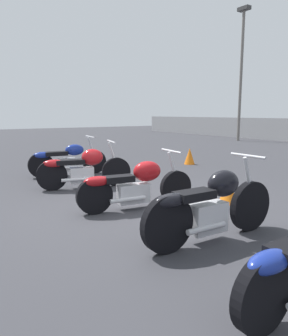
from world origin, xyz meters
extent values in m
plane|color=#38383D|center=(0.00, 0.00, 0.00)|extent=(60.00, 60.00, 0.00)
cylinder|color=slate|center=(-8.40, 12.10, 3.54)|extent=(0.16, 0.16, 7.09)
cube|color=#333333|center=(-8.40, 12.10, 7.19)|extent=(0.70, 0.35, 0.20)
cylinder|color=black|center=(-3.26, 0.76, 0.31)|extent=(0.17, 0.63, 0.62)
cylinder|color=black|center=(-3.42, -0.60, 0.31)|extent=(0.17, 0.63, 0.62)
cube|color=silver|center=(-3.35, 0.01, 0.28)|extent=(0.26, 0.51, 0.34)
ellipsoid|color=navy|center=(-3.32, 0.24, 0.65)|extent=(0.30, 0.50, 0.28)
cube|color=black|center=(-3.37, -0.22, 0.58)|extent=(0.30, 0.57, 0.10)
ellipsoid|color=navy|center=(-3.41, -0.55, 0.56)|extent=(0.25, 0.46, 0.16)
cylinder|color=silver|center=(-3.27, 0.66, 0.97)|extent=(0.73, 0.12, 0.04)
cylinder|color=silver|center=(-3.26, 0.71, 0.64)|extent=(0.08, 0.26, 0.64)
cylinder|color=silver|center=(-3.24, -0.14, 0.22)|extent=(0.16, 0.74, 0.07)
cylinder|color=black|center=(-1.60, 0.53, 0.31)|extent=(0.25, 0.63, 0.62)
cylinder|color=black|center=(-1.94, -0.78, 0.31)|extent=(0.25, 0.63, 0.62)
cube|color=silver|center=(-1.79, -0.19, 0.28)|extent=(0.31, 0.52, 0.34)
ellipsoid|color=red|center=(-1.73, 0.03, 0.66)|extent=(0.40, 0.51, 0.35)
cube|color=black|center=(-1.84, -0.42, 0.57)|extent=(0.37, 0.61, 0.10)
ellipsoid|color=red|center=(-1.92, -0.74, 0.56)|extent=(0.30, 0.48, 0.16)
cylinder|color=silver|center=(-1.63, 0.43, 0.97)|extent=(0.68, 0.20, 0.04)
cylinder|color=silver|center=(-1.62, 0.48, 0.64)|extent=(0.11, 0.26, 0.64)
cylinder|color=silver|center=(-1.70, -0.35, 0.22)|extent=(0.21, 0.60, 0.07)
cylinder|color=black|center=(0.20, 0.75, 0.29)|extent=(0.17, 0.59, 0.58)
cylinder|color=black|center=(0.01, -0.71, 0.29)|extent=(0.17, 0.59, 0.58)
cube|color=silver|center=(0.09, -0.06, 0.26)|extent=(0.27, 0.55, 0.32)
ellipsoid|color=#AD1419|center=(0.13, 0.19, 0.61)|extent=(0.35, 0.52, 0.34)
cube|color=black|center=(0.06, -0.30, 0.53)|extent=(0.30, 0.50, 0.10)
ellipsoid|color=#AD1419|center=(0.01, -0.66, 0.52)|extent=(0.26, 0.46, 0.16)
cylinder|color=silver|center=(0.19, 0.65, 0.93)|extent=(0.64, 0.12, 0.04)
cylinder|color=silver|center=(0.19, 0.70, 0.61)|extent=(0.08, 0.25, 0.62)
cylinder|color=silver|center=(0.19, -0.22, 0.20)|extent=(0.15, 0.60, 0.07)
cylinder|color=black|center=(1.81, 0.75, 0.34)|extent=(0.11, 0.68, 0.68)
cylinder|color=black|center=(1.80, -0.63, 0.34)|extent=(0.11, 0.68, 0.68)
cube|color=silver|center=(1.80, -0.01, 0.30)|extent=(0.20, 0.50, 0.37)
ellipsoid|color=black|center=(1.80, 0.23, 0.71)|extent=(0.29, 0.46, 0.34)
cube|color=black|center=(1.80, -0.24, 0.62)|extent=(0.24, 0.51, 0.10)
ellipsoid|color=black|center=(1.80, -0.58, 0.61)|extent=(0.20, 0.44, 0.16)
cylinder|color=silver|center=(1.81, 0.65, 1.03)|extent=(0.55, 0.04, 0.04)
cylinder|color=silver|center=(1.81, 0.70, 0.68)|extent=(0.05, 0.26, 0.67)
cylinder|color=silver|center=(1.92, -0.15, 0.24)|extent=(0.07, 0.57, 0.07)
cylinder|color=black|center=(3.27, -0.88, 0.30)|extent=(0.11, 0.59, 0.59)
ellipsoid|color=navy|center=(3.27, -0.83, 0.53)|extent=(0.21, 0.44, 0.16)
cone|color=orange|center=(0.69, 1.55, 0.19)|extent=(0.35, 0.35, 0.39)
cone|color=orange|center=(-3.10, 3.90, 0.25)|extent=(0.33, 0.33, 0.50)
camera|label=1|loc=(4.61, -2.76, 1.57)|focal=35.00mm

